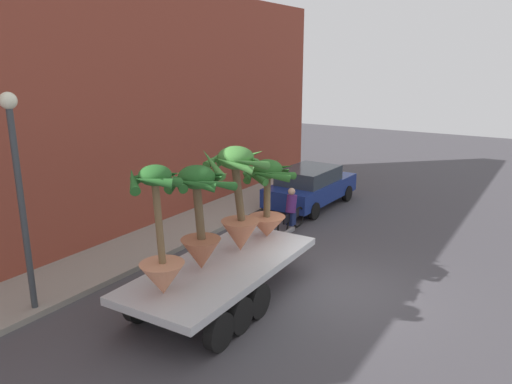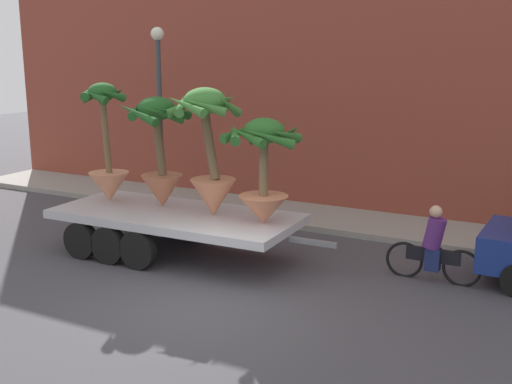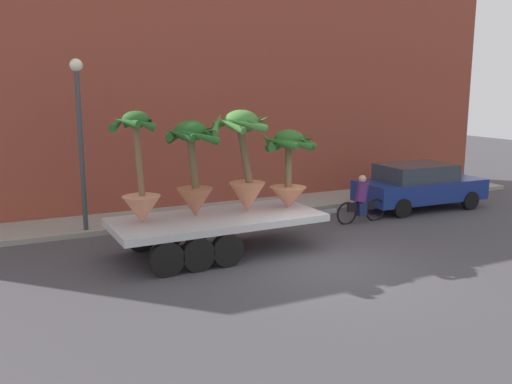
% 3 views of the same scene
% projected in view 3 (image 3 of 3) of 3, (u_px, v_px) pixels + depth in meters
% --- Properties ---
extents(ground_plane, '(60.00, 60.00, 0.00)m').
position_uv_depth(ground_plane, '(327.00, 264.00, 13.31)').
color(ground_plane, '#423F44').
extents(sidewalk, '(24.00, 2.20, 0.15)m').
position_uv_depth(sidewalk, '(228.00, 210.00, 18.69)').
color(sidewalk, gray).
rests_on(sidewalk, ground).
extents(building_facade, '(24.00, 1.20, 8.05)m').
position_uv_depth(building_facade, '(208.00, 92.00, 19.43)').
color(building_facade, brown).
rests_on(building_facade, ground).
extents(flatbed_trailer, '(6.38, 2.46, 0.98)m').
position_uv_depth(flatbed_trailer, '(208.00, 226.00, 13.94)').
color(flatbed_trailer, '#B7BABF').
rests_on(flatbed_trailer, ground).
extents(potted_palm_rear, '(1.70, 1.68, 2.13)m').
position_uv_depth(potted_palm_rear, '(288.00, 168.00, 14.75)').
color(potted_palm_rear, '#C17251').
rests_on(potted_palm_rear, flatbed_trailer).
extents(potted_palm_middle, '(1.18, 1.22, 2.70)m').
position_uv_depth(potted_palm_middle, '(140.00, 179.00, 13.07)').
color(potted_palm_middle, tan).
rests_on(potted_palm_middle, flatbed_trailer).
extents(potted_palm_front, '(1.54, 1.58, 2.43)m').
position_uv_depth(potted_palm_front, '(193.00, 167.00, 13.74)').
color(potted_palm_front, '#B26647').
rests_on(potted_palm_front, flatbed_trailer).
extents(potted_palm_extra, '(1.62, 1.62, 2.67)m').
position_uv_depth(potted_palm_extra, '(244.00, 160.00, 14.20)').
color(potted_palm_extra, '#C17251').
rests_on(potted_palm_extra, flatbed_trailer).
extents(cyclist, '(1.84, 0.34, 1.54)m').
position_uv_depth(cyclist, '(362.00, 202.00, 17.25)').
color(cyclist, black).
rests_on(cyclist, ground).
extents(parked_car, '(4.58, 2.10, 1.58)m').
position_uv_depth(parked_car, '(419.00, 185.00, 19.18)').
color(parked_car, navy).
rests_on(parked_car, ground).
extents(street_lamp, '(0.36, 0.36, 4.83)m').
position_uv_depth(street_lamp, '(80.00, 123.00, 15.32)').
color(street_lamp, '#383D42').
rests_on(street_lamp, sidewalk).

